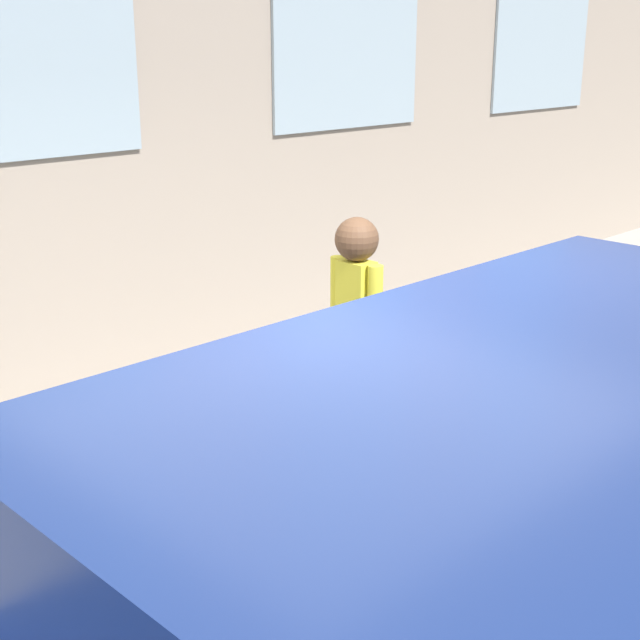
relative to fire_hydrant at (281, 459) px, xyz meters
The scene contains 5 objects.
ground_plane 0.71m from the fire_hydrant, 165.14° to the left, with size 80.00×80.00×0.00m, color #2D2D30.
sidewalk 1.09m from the fire_hydrant, ahead, with size 2.82×60.00×0.15m.
fire_hydrant is the anchor object (origin of this frame).
person 0.95m from the fire_hydrant, 78.18° to the right, with size 0.39×0.26×1.60m.
parked_truck_navy_near 2.04m from the fire_hydrant, 162.80° to the left, with size 2.04×5.39×1.76m.
Camera 1 is at (-2.81, 2.79, 2.72)m, focal length 50.00 mm.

